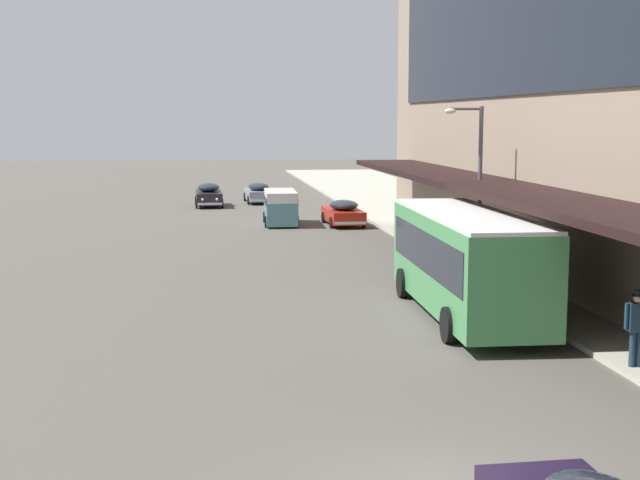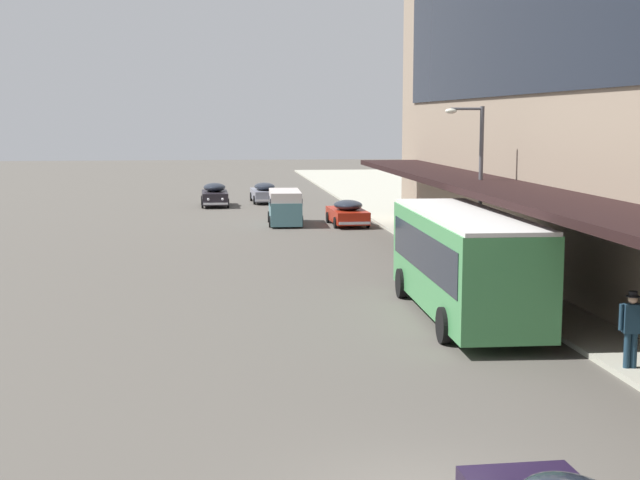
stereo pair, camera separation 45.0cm
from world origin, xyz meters
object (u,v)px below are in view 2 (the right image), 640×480
at_px(sedan_trailing_near, 264,193).
at_px(sedan_far_back, 215,195).
at_px(pedestrian_at_kerb, 632,326).
at_px(transit_bus_kerbside_front, 464,258).
at_px(vw_van, 285,205).
at_px(street_lamp, 476,177).
at_px(sedan_second_mid, 348,213).

distance_m(sedan_trailing_near, sedan_far_back, 4.25).
distance_m(sedan_trailing_near, pedestrian_at_kerb, 45.36).
distance_m(transit_bus_kerbside_front, vw_van, 25.24).
height_order(sedan_far_back, street_lamp, street_lamp).
xyz_separation_m(sedan_trailing_near, pedestrian_at_kerb, (6.14, -44.94, 0.45)).
xyz_separation_m(vw_van, street_lamp, (5.77, -18.34, 2.79)).
height_order(sedan_far_back, pedestrian_at_kerb, pedestrian_at_kerb).
bearing_deg(street_lamp, sedan_second_mid, 97.36).
relative_size(transit_bus_kerbside_front, sedan_second_mid, 2.12).
bearing_deg(transit_bus_kerbside_front, street_lamp, 70.75).
relative_size(sedan_second_mid, street_lamp, 0.72).
relative_size(vw_van, pedestrian_at_kerb, 2.48).
relative_size(sedan_second_mid, sedan_far_back, 1.04).
xyz_separation_m(sedan_second_mid, street_lamp, (2.25, -17.42, 3.16)).
xyz_separation_m(sedan_trailing_near, sedan_second_mid, (3.92, -14.54, 0.00)).
height_order(sedan_trailing_near, pedestrian_at_kerb, pedestrian_at_kerb).
bearing_deg(vw_van, pedestrian_at_kerb, -79.63).
height_order(transit_bus_kerbside_front, sedan_second_mid, transit_bus_kerbside_front).
distance_m(transit_bus_kerbside_front, street_lamp, 7.33).
height_order(transit_bus_kerbside_front, sedan_trailing_near, transit_bus_kerbside_front).
bearing_deg(sedan_far_back, street_lamp, -71.80).
bearing_deg(sedan_trailing_near, transit_bus_kerbside_front, -84.32).
height_order(sedan_second_mid, vw_van, vw_van).
bearing_deg(sedan_second_mid, transit_bus_kerbside_front, -90.18).
height_order(pedestrian_at_kerb, street_lamp, street_lamp).
height_order(sedan_far_back, vw_van, vw_van).
distance_m(sedan_far_back, vw_van, 12.04).
bearing_deg(street_lamp, transit_bus_kerbside_front, -109.25).
relative_size(transit_bus_kerbside_front, vw_van, 2.12).
distance_m(vw_van, pedestrian_at_kerb, 31.84).
distance_m(sedan_far_back, pedestrian_at_kerb, 43.77).
bearing_deg(sedan_trailing_near, sedan_second_mid, -74.92).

